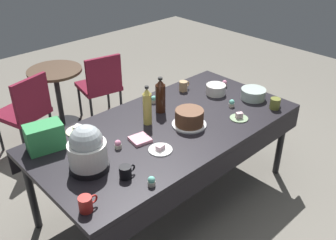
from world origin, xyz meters
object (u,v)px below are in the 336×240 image
slow_cooker (87,150)px  glass_salad_bowl (253,94)px  soda_bottle_cola (160,96)px  coffee_mug_tan (183,86)px  potluck_table (168,132)px  cupcake_berry (151,181)px  dessert_plate_white (160,149)px  maroon_chair_left (26,109)px  soda_bottle_ginger_ale (147,106)px  coffee_mug_olive (275,103)px  maroon_chair_right (101,83)px  dessert_plate_cream (78,130)px  coffee_mug_red (86,204)px  ceramic_snack_bowl (216,89)px  coffee_mug_black (126,172)px  dessert_plate_sage (239,117)px  cupcake_vanilla (154,99)px  cupcake_cocoa (225,84)px  cupcake_rose (118,144)px  round_cafe_table (57,88)px  soda_carton (45,137)px  cupcake_lemon (232,103)px  frosted_layer_cake (189,118)px  cupcake_mint (162,94)px

slow_cooker → glass_salad_bowl: size_ratio=1.47×
soda_bottle_cola → coffee_mug_tan: size_ratio=2.61×
potluck_table → cupcake_berry: bearing=-141.4°
dessert_plate_white → maroon_chair_left: maroon_chair_left is taller
soda_bottle_ginger_ale → coffee_mug_olive: soda_bottle_ginger_ale is taller
maroon_chair_right → dessert_plate_cream: bearing=-130.4°
coffee_mug_red → coffee_mug_olive: bearing=-1.6°
maroon_chair_right → soda_bottle_ginger_ale: bearing=-108.8°
ceramic_snack_bowl → cupcake_berry: 1.43m
glass_salad_bowl → coffee_mug_black: bearing=-176.0°
glass_salad_bowl → dessert_plate_sage: size_ratio=1.47×
coffee_mug_tan → coffee_mug_red: bearing=-154.3°
cupcake_vanilla → slow_cooker: bearing=-155.8°
dessert_plate_cream → cupcake_cocoa: bearing=-9.9°
slow_cooker → soda_bottle_cola: size_ratio=1.05×
dessert_plate_sage → cupcake_rose: size_ratio=2.27×
dessert_plate_white → cupcake_cocoa: size_ratio=2.61×
cupcake_cocoa → round_cafe_table: cupcake_cocoa is taller
potluck_table → cupcake_berry: (-0.59, -0.47, 0.09)m
dessert_plate_white → coffee_mug_olive: bearing=-10.3°
soda_bottle_ginger_ale → dessert_plate_sage: bearing=-37.6°
cupcake_berry → round_cafe_table: bearing=76.6°
coffee_mug_black → soda_carton: soda_carton is taller
dessert_plate_cream → glass_salad_bowl: bearing=-22.1°
cupcake_berry → maroon_chair_left: size_ratio=0.08×
potluck_table → maroon_chair_right: maroon_chair_right is taller
ceramic_snack_bowl → cupcake_lemon: size_ratio=2.70×
soda_carton → ceramic_snack_bowl: bearing=3.0°
cupcake_lemon → soda_bottle_ginger_ale: (-0.73, 0.29, 0.12)m
slow_cooker → cupcake_vanilla: 1.06m
ceramic_snack_bowl → round_cafe_table: size_ratio=0.25×
coffee_mug_tan → cupcake_rose: bearing=-161.0°
soda_bottle_ginger_ale → soda_carton: soda_bottle_ginger_ale is taller
frosted_layer_cake → cupcake_rose: size_ratio=4.17×
cupcake_vanilla → coffee_mug_black: (-0.83, -0.67, 0.01)m
frosted_layer_cake → dessert_plate_cream: bearing=143.0°
coffee_mug_red → soda_bottle_ginger_ale: bearing=29.5°
coffee_mug_black → coffee_mug_tan: 1.38m
cupcake_rose → coffee_mug_olive: coffee_mug_olive is taller
dessert_plate_cream → cupcake_rose: 0.42m
coffee_mug_red → glass_salad_bowl: bearing=5.8°
slow_cooker → cupcake_berry: (0.19, -0.42, -0.12)m
cupcake_lemon → soda_bottle_cola: size_ratio=0.21×
cupcake_berry → coffee_mug_tan: (1.14, 0.84, 0.02)m
dessert_plate_cream → soda_carton: 0.31m
cupcake_cocoa → coffee_mug_olive: coffee_mug_olive is taller
slow_cooker → round_cafe_table: (0.72, 1.83, -0.41)m
dessert_plate_cream → cupcake_berry: (-0.01, -0.89, 0.02)m
cupcake_mint → dessert_plate_sage: bearing=-75.8°
cupcake_rose → soda_carton: size_ratio=0.26×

